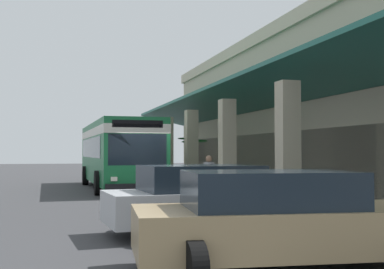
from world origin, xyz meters
name	(u,v)px	position (x,y,z in m)	size (l,w,h in m)	color
ground	(340,194)	(0.00, 8.00, 0.00)	(120.00, 120.00, 0.00)	#38383A
curb_strip	(202,192)	(-1.91, 2.55, 0.06)	(37.00, 0.50, 0.12)	#9E998E
transit_bus	(117,150)	(-5.78, -0.54, 1.85)	(11.25, 2.95, 3.34)	#196638
parked_sedan_tan	(279,219)	(11.85, -0.30, 0.75)	(2.72, 4.55, 1.47)	#9E845B
parked_sedan_silver	(207,199)	(8.35, -0.36, 0.75)	(2.64, 4.51, 1.47)	#B2B5BA
pedestrian	(209,177)	(2.82, 1.41, 0.92)	(0.67, 0.32, 1.64)	#38383D
potted_palm	(190,170)	(-8.63, 3.88, 0.74)	(1.84, 1.77, 2.58)	#4C4742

